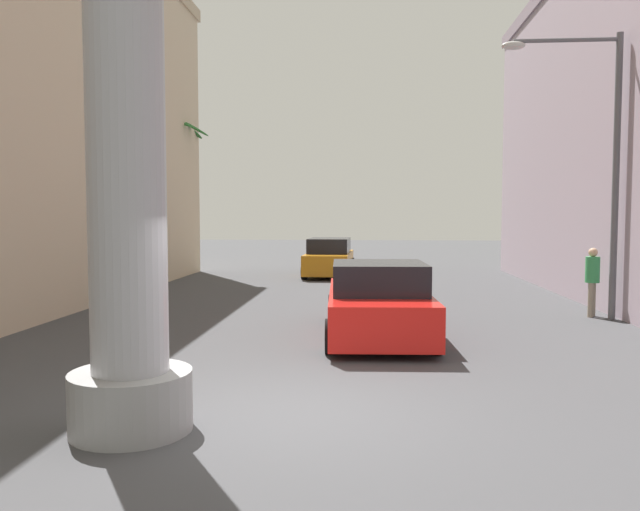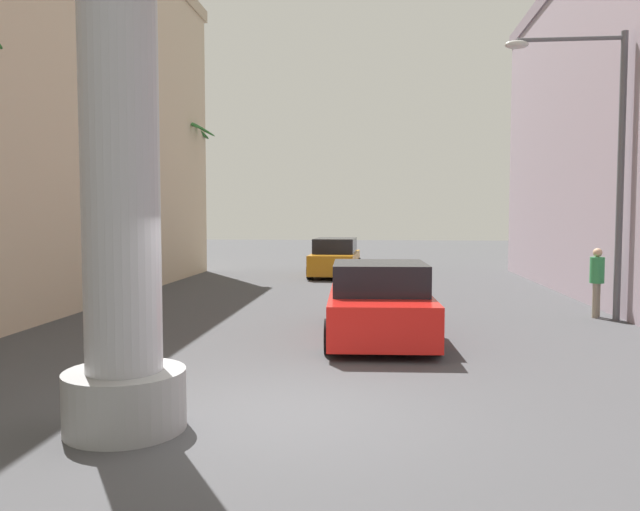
{
  "view_description": "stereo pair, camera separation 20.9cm",
  "coord_description": "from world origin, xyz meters",
  "px_view_note": "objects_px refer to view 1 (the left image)",
  "views": [
    {
      "loc": [
        0.91,
        -7.72,
        2.5
      ],
      "look_at": [
        0.0,
        4.12,
        1.74
      ],
      "focal_mm": 35.0,
      "sensor_mm": 36.0,
      "label": 1
    },
    {
      "loc": [
        1.12,
        -7.7,
        2.5
      ],
      "look_at": [
        0.0,
        4.12,
        1.74
      ],
      "focal_mm": 35.0,
      "sensor_mm": 36.0,
      "label": 2
    }
  ],
  "objects_px": {
    "neon_sign_pole": "(125,43)",
    "pedestrian_mid_right": "(592,277)",
    "car_far": "(329,258)",
    "palm_tree_far_left": "(174,172)",
    "car_lead": "(378,303)",
    "street_lamp": "(597,145)"
  },
  "relations": [
    {
      "from": "neon_sign_pole",
      "to": "pedestrian_mid_right",
      "type": "relative_size",
      "value": 6.04
    },
    {
      "from": "car_lead",
      "to": "palm_tree_far_left",
      "type": "relative_size",
      "value": 0.75
    },
    {
      "from": "neon_sign_pole",
      "to": "palm_tree_far_left",
      "type": "xyz_separation_m",
      "value": [
        -5.44,
        18.92,
        -0.1
      ]
    },
    {
      "from": "car_lead",
      "to": "palm_tree_far_left",
      "type": "height_order",
      "value": "palm_tree_far_left"
    },
    {
      "from": "palm_tree_far_left",
      "to": "pedestrian_mid_right",
      "type": "height_order",
      "value": "palm_tree_far_left"
    },
    {
      "from": "car_far",
      "to": "palm_tree_far_left",
      "type": "bearing_deg",
      "value": 179.56
    },
    {
      "from": "car_lead",
      "to": "pedestrian_mid_right",
      "type": "height_order",
      "value": "pedestrian_mid_right"
    },
    {
      "from": "street_lamp",
      "to": "palm_tree_far_left",
      "type": "xyz_separation_m",
      "value": [
        -13.57,
        10.46,
        0.17
      ]
    },
    {
      "from": "pedestrian_mid_right",
      "to": "palm_tree_far_left",
      "type": "bearing_deg",
      "value": 143.65
    },
    {
      "from": "neon_sign_pole",
      "to": "pedestrian_mid_right",
      "type": "xyz_separation_m",
      "value": [
        8.26,
        8.84,
        -3.44
      ]
    },
    {
      "from": "car_lead",
      "to": "pedestrian_mid_right",
      "type": "xyz_separation_m",
      "value": [
        5.32,
        2.97,
        0.29
      ]
    },
    {
      "from": "palm_tree_far_left",
      "to": "neon_sign_pole",
      "type": "bearing_deg",
      "value": -73.96
    },
    {
      "from": "car_far",
      "to": "pedestrian_mid_right",
      "type": "distance_m",
      "value": 12.3
    },
    {
      "from": "street_lamp",
      "to": "car_lead",
      "type": "xyz_separation_m",
      "value": [
        -5.19,
        -2.59,
        -3.46
      ]
    },
    {
      "from": "neon_sign_pole",
      "to": "palm_tree_far_left",
      "type": "height_order",
      "value": "neon_sign_pole"
    },
    {
      "from": "car_far",
      "to": "pedestrian_mid_right",
      "type": "xyz_separation_m",
      "value": [
        7.12,
        -10.03,
        0.26
      ]
    },
    {
      "from": "street_lamp",
      "to": "palm_tree_far_left",
      "type": "height_order",
      "value": "street_lamp"
    },
    {
      "from": "pedestrian_mid_right",
      "to": "car_lead",
      "type": "bearing_deg",
      "value": -150.84
    },
    {
      "from": "car_far",
      "to": "pedestrian_mid_right",
      "type": "bearing_deg",
      "value": -54.62
    },
    {
      "from": "neon_sign_pole",
      "to": "car_far",
      "type": "xyz_separation_m",
      "value": [
        1.14,
        18.87,
        -3.7
      ]
    },
    {
      "from": "neon_sign_pole",
      "to": "car_far",
      "type": "bearing_deg",
      "value": 86.55
    },
    {
      "from": "car_lead",
      "to": "neon_sign_pole",
      "type": "bearing_deg",
      "value": -116.6
    }
  ]
}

